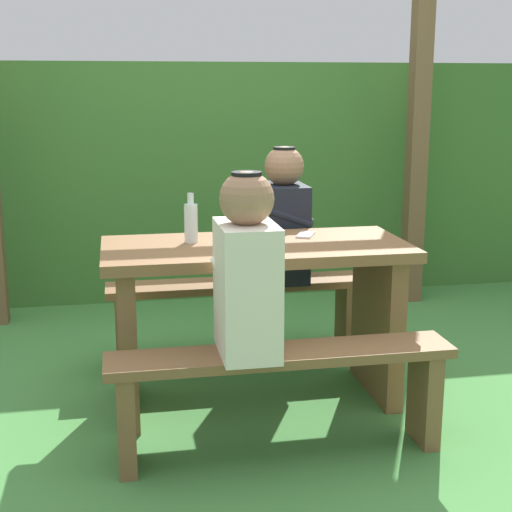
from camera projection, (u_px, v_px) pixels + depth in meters
The scene contains 12 objects.
ground_plane at pixel (256, 400), 3.57m from camera, with size 12.00×12.00×0.00m, color #43833E.
hedge_backdrop at pixel (201, 178), 5.45m from camera, with size 6.40×0.72×1.63m, color #3B6C2C.
pergola_post_right at pixel (417, 140), 4.99m from camera, with size 0.12×0.12×2.24m, color brown.
picnic_table at pixel (256, 296), 3.45m from camera, with size 1.40×0.64×0.77m.
bench_near at pixel (281, 381), 2.98m from camera, with size 1.40×0.24×0.45m.
bench_far at pixel (237, 304), 4.02m from camera, with size 1.40×0.24×0.45m.
person_white_shirt at pixel (247, 271), 2.85m from camera, with size 0.25×0.35×0.72m.
person_black_coat at pixel (284, 219), 3.96m from camera, with size 0.25×0.35×0.72m.
drinking_glass at pixel (235, 242), 3.25m from camera, with size 0.08×0.08×0.08m, color silver.
bottle_left at pixel (261, 227), 3.33m from camera, with size 0.06×0.06×0.22m.
bottle_right at pixel (191, 222), 3.41m from camera, with size 0.06×0.06×0.23m.
cell_phone at pixel (305, 235), 3.58m from camera, with size 0.07×0.14×0.01m, color silver.
Camera 1 is at (-0.62, -3.26, 1.48)m, focal length 51.99 mm.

